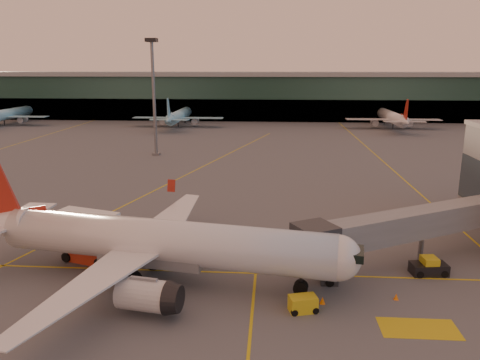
# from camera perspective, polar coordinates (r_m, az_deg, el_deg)

# --- Properties ---
(ground) EXTENTS (600.00, 600.00, 0.00)m
(ground) POSITION_cam_1_polar(r_m,az_deg,el_deg) (42.76, -5.27, -13.90)
(ground) COLOR #4C4F54
(ground) RESTS_ON ground
(taxi_markings) EXTENTS (100.12, 173.00, 0.01)m
(taxi_markings) POSITION_cam_1_polar(r_m,az_deg,el_deg) (85.31, -5.36, 0.28)
(taxi_markings) COLOR gold
(taxi_markings) RESTS_ON ground
(terminal) EXTENTS (400.00, 20.00, 17.60)m
(terminal) POSITION_cam_1_polar(r_m,az_deg,el_deg) (179.59, 2.01, 10.22)
(terminal) COLOR #19382D
(terminal) RESTS_ON ground
(mast_west_near) EXTENTS (2.40, 2.40, 25.60)m
(mast_west_near) POSITION_cam_1_polar(r_m,az_deg,el_deg) (106.79, -10.49, 10.88)
(mast_west_near) COLOR slate
(mast_west_near) RESTS_ON ground
(distant_aircraft_row) EXTENTS (290.00, 34.00, 13.00)m
(distant_aircraft_row) POSITION_cam_1_polar(r_m,az_deg,el_deg) (158.99, -5.97, 6.53)
(distant_aircraft_row) COLOR #87C9E2
(distant_aircraft_row) RESTS_ON ground
(main_airplane) EXTENTS (38.88, 35.27, 11.78)m
(main_airplane) POSITION_cam_1_polar(r_m,az_deg,el_deg) (44.66, -10.77, -7.46)
(main_airplane) COLOR silver
(main_airplane) RESTS_ON ground
(jet_bridge) EXTENTS (28.10, 17.57, 5.84)m
(jet_bridge) POSITION_cam_1_polar(r_m,az_deg,el_deg) (52.60, 22.55, -4.73)
(jet_bridge) COLOR slate
(jet_bridge) RESTS_ON ground
(catering_truck) EXTENTS (7.16, 4.71, 5.13)m
(catering_truck) POSITION_cam_1_polar(r_m,az_deg,el_deg) (51.27, -18.12, -6.19)
(catering_truck) COLOR red
(catering_truck) RESTS_ON ground
(gpu_cart) EXTENTS (2.58, 1.94, 1.35)m
(gpu_cart) POSITION_cam_1_polar(r_m,az_deg,el_deg) (40.26, 7.68, -14.77)
(gpu_cart) COLOR gold
(gpu_cart) RESTS_ON ground
(pushback_tug) EXTENTS (3.60, 2.23, 1.76)m
(pushback_tug) POSITION_cam_1_polar(r_m,az_deg,el_deg) (49.81, 22.05, -9.85)
(pushback_tug) COLOR black
(pushback_tug) RESTS_ON ground
(cone_nose) EXTENTS (0.43, 0.43, 0.55)m
(cone_nose) POSITION_cam_1_polar(r_m,az_deg,el_deg) (44.05, 18.50, -13.34)
(cone_nose) COLOR orange
(cone_nose) RESTS_ON ground
(cone_wing_left) EXTENTS (0.40, 0.40, 0.51)m
(cone_wing_left) POSITION_cam_1_polar(r_m,az_deg,el_deg) (60.41, -6.42, -5.23)
(cone_wing_left) COLOR orange
(cone_wing_left) RESTS_ON ground
(cone_fwd) EXTENTS (0.49, 0.49, 0.63)m
(cone_fwd) POSITION_cam_1_polar(r_m,az_deg,el_deg) (41.84, 10.02, -14.25)
(cone_fwd) COLOR orange
(cone_fwd) RESTS_ON ground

